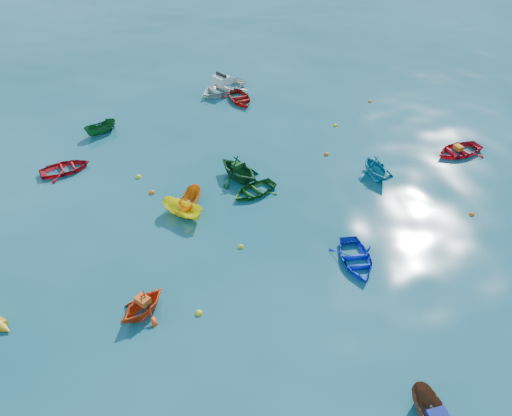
{
  "coord_description": "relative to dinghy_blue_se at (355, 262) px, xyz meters",
  "views": [
    {
      "loc": [
        -1.54,
        -17.58,
        18.06
      ],
      "look_at": [
        0.0,
        5.0,
        0.4
      ],
      "focal_mm": 35.0,
      "sensor_mm": 36.0,
      "label": 1
    }
  ],
  "objects": [
    {
      "name": "buoy_ye_c",
      "position": [
        -5.86,
        1.55,
        0.0
      ],
      "size": [
        0.32,
        0.32,
        0.32
      ],
      "primitive_type": "sphere",
      "color": "gold",
      "rests_on": "ground"
    },
    {
      "name": "buoy_or_a",
      "position": [
        -11.38,
        -3.09,
        0.0
      ],
      "size": [
        0.31,
        0.31,
        0.31
      ],
      "primitive_type": "sphere",
      "color": "#D2450B",
      "rests_on": "ground"
    },
    {
      "name": "buoy_ye_a",
      "position": [
        -7.99,
        -2.86,
        0.0
      ],
      "size": [
        0.35,
        0.35,
        0.35
      ],
      "primitive_type": "sphere",
      "color": "yellow",
      "rests_on": "ground"
    },
    {
      "name": "dinghy_cyan_se",
      "position": [
        3.01,
        7.72,
        0.0
      ],
      "size": [
        2.93,
        3.23,
        1.48
      ],
      "primitive_type": "imported",
      "rotation": [
        0.0,
        0.0,
        0.2
      ],
      "color": "teal",
      "rests_on": "ground"
    },
    {
      "name": "sampan_yellow_mid",
      "position": [
        -9.03,
        4.45,
        0.0
      ],
      "size": [
        2.83,
        2.38,
        1.05
      ],
      "primitive_type": "imported",
      "rotation": [
        0.0,
        0.0,
        0.98
      ],
      "color": "#FFF016",
      "rests_on": "ground"
    },
    {
      "name": "ground",
      "position": [
        -4.85,
        -0.62,
        0.0
      ],
      "size": [
        160.0,
        160.0,
        0.0
      ],
      "primitive_type": "plane",
      "color": "#0A434D",
      "rests_on": "ground"
    },
    {
      "name": "motorboat_white",
      "position": [
        -6.58,
        21.0,
        0.0
      ],
      "size": [
        5.37,
        5.28,
        1.51
      ],
      "primitive_type": "imported",
      "rotation": [
        0.0,
        0.0,
        -0.83
      ],
      "color": "silver",
      "rests_on": "ground"
    },
    {
      "name": "dinghy_red_nw",
      "position": [
        -16.89,
        9.64,
        0.0
      ],
      "size": [
        3.81,
        3.36,
        0.65
      ],
      "primitive_type": "imported",
      "rotation": [
        0.0,
        0.0,
        2.0
      ],
      "color": "#B10E16",
      "rests_on": "ground"
    },
    {
      "name": "buoy_ye_d",
      "position": [
        -17.33,
        9.07,
        0.0
      ],
      "size": [
        0.3,
        0.3,
        0.3
      ],
      "primitive_type": "sphere",
      "color": "yellow",
      "rests_on": "ground"
    },
    {
      "name": "buoy_or_d",
      "position": [
        0.38,
        10.48,
        0.0
      ],
      "size": [
        0.34,
        0.34,
        0.34
      ],
      "primitive_type": "sphere",
      "color": "#E2530C",
      "rests_on": "ground"
    },
    {
      "name": "buoy_or_e",
      "position": [
        5.35,
        18.24,
        0.0
      ],
      "size": [
        0.32,
        0.32,
        0.32
      ],
      "primitive_type": "sphere",
      "color": "orange",
      "rests_on": "ground"
    },
    {
      "name": "buoy_or_b",
      "position": [
        7.62,
        3.41,
        0.0
      ],
      "size": [
        0.32,
        0.32,
        0.32
      ],
      "primitive_type": "sphere",
      "color": "#DE5D0C",
      "rests_on": "ground"
    },
    {
      "name": "sampan_orange_n",
      "position": [
        -8.65,
        5.33,
        0.0
      ],
      "size": [
        1.65,
        2.69,
        0.98
      ],
      "primitive_type": "imported",
      "rotation": [
        0.0,
        0.0,
        -0.3
      ],
      "color": "orange",
      "rests_on": "ground"
    },
    {
      "name": "buoy_ye_b",
      "position": [
        -12.09,
        8.59,
        0.0
      ],
      "size": [
        0.37,
        0.37,
        0.37
      ],
      "primitive_type": "sphere",
      "color": "yellow",
      "rests_on": "ground"
    },
    {
      "name": "sampan_green_far",
      "position": [
        -15.44,
        14.51,
        0.0
      ],
      "size": [
        2.5,
        2.24,
        0.95
      ],
      "primitive_type": "imported",
      "rotation": [
        0.0,
        0.0,
        -0.91
      ],
      "color": "#124D1F",
      "rests_on": "ground"
    },
    {
      "name": "dinghy_red_far",
      "position": [
        -5.17,
        19.1,
        0.0
      ],
      "size": [
        3.26,
        3.86,
        0.68
      ],
      "primitive_type": "imported",
      "rotation": [
        0.0,
        0.0,
        0.31
      ],
      "color": "#9E130D",
      "rests_on": "ground"
    },
    {
      "name": "tarp_orange_a",
      "position": [
        -10.5,
        -2.6,
        0.82
      ],
      "size": [
        0.8,
        0.78,
        0.31
      ],
      "primitive_type": "cube",
      "rotation": [
        0.0,
        0.0,
        -0.7
      ],
      "color": "#DE5116",
      "rests_on": "dinghy_orange_w"
    },
    {
      "name": "dinghy_orange_w",
      "position": [
        -10.53,
        -2.64,
        0.0
      ],
      "size": [
        3.27,
        3.31,
        1.32
      ],
      "primitive_type": "imported",
      "rotation": [
        0.0,
        0.0,
        -0.7
      ],
      "color": "red",
      "rests_on": "ground"
    },
    {
      "name": "dinghy_blue_se",
      "position": [
        0.0,
        0.0,
        0.0
      ],
      "size": [
        2.5,
        3.37,
        0.67
      ],
      "primitive_type": "imported",
      "rotation": [
        0.0,
        0.0,
        0.06
      ],
      "color": "#1028D2",
      "rests_on": "ground"
    },
    {
      "name": "dinghy_red_ne",
      "position": [
        9.41,
        10.02,
        0.0
      ],
      "size": [
        4.1,
        3.51,
        0.72
      ],
      "primitive_type": "imported",
      "rotation": [
        0.0,
        0.0,
        -1.22
      ],
      "color": "red",
      "rests_on": "ground"
    },
    {
      "name": "dinghy_green_e",
      "position": [
        -4.85,
        6.38,
        0.0
      ],
      "size": [
        3.64,
        3.41,
        0.61
      ],
      "primitive_type": "imported",
      "rotation": [
        0.0,
        0.0,
        -0.98
      ],
      "color": "#125015",
      "rests_on": "ground"
    },
    {
      "name": "buoy_ye_e",
      "position": [
        1.78,
        14.46,
        0.0
      ],
      "size": [
        0.33,
        0.33,
        0.33
      ],
      "primitive_type": "sphere",
      "color": "yellow",
      "rests_on": "ground"
    },
    {
      "name": "tarp_orange_b",
      "position": [
        9.31,
        9.99,
        0.5
      ],
      "size": [
        0.62,
        0.7,
        0.28
      ],
      "primitive_type": "cube",
      "rotation": [
        0.0,
        0.0,
        -1.22
      ],
      "color": "orange",
      "rests_on": "dinghy_red_ne"
    },
    {
      "name": "dinghy_green_n",
      "position": [
        -5.72,
        8.0,
        0.0
      ],
      "size": [
        4.15,
        4.22,
        1.68
      ],
      "primitive_type": "imported",
      "rotation": [
        0.0,
        0.0,
        0.68
      ],
      "color": "#10441F",
      "rests_on": "ground"
    },
    {
      "name": "buoy_or_c",
      "position": [
        -11.07,
        6.82,
        0.0
      ],
      "size": [
        0.36,
        0.36,
        0.36
      ],
      "primitive_type": "sphere",
      "color": "orange",
      "rests_on": "ground"
    },
    {
      "name": "tarp_green_b",
      "position": [
        -5.78,
        8.07,
        0.99
      ],
      "size": [
        0.76,
        0.74,
        0.29
      ],
      "primitive_type": "cube",
      "rotation": [
        0.0,
        0.0,
        0.68
      ],
      "color": "#104115",
      "rests_on": "dinghy_green_n"
    }
  ]
}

